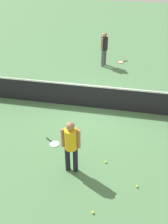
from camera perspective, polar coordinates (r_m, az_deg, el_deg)
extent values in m
plane|color=#4C7A4C|center=(10.24, 1.95, 1.02)|extent=(40.00, 40.00, 0.00)
cube|color=black|center=(10.00, 2.00, 3.20)|extent=(10.00, 0.02, 0.91)
cube|color=white|center=(9.76, 2.06, 5.64)|extent=(10.00, 0.04, 0.06)
cylinder|color=black|center=(7.39, -1.88, -10.33)|extent=(0.15, 0.15, 0.85)
cylinder|color=black|center=(7.42, -3.59, -10.17)|extent=(0.15, 0.15, 0.85)
cylinder|color=yellow|center=(6.91, -2.90, -5.90)|extent=(0.36, 0.36, 0.62)
cylinder|color=#9E704C|center=(6.87, -1.13, -5.92)|extent=(0.10, 0.10, 0.58)
cylinder|color=#9E704C|center=(6.93, -4.67, -5.63)|extent=(0.10, 0.10, 0.58)
sphere|color=#9E704C|center=(6.65, -3.01, -3.10)|extent=(0.25, 0.25, 0.23)
cylinder|color=#595960|center=(13.50, 4.07, 11.58)|extent=(0.19, 0.19, 0.85)
cylinder|color=#595960|center=(13.68, 4.59, 11.86)|extent=(0.19, 0.19, 0.85)
cylinder|color=black|center=(13.33, 4.47, 14.64)|extent=(0.45, 0.45, 0.62)
cylinder|color=#9E704C|center=(13.15, 3.95, 14.48)|extent=(0.12, 0.12, 0.58)
cylinder|color=#9E704C|center=(13.49, 4.99, 14.96)|extent=(0.12, 0.12, 0.58)
sphere|color=#9E704C|center=(13.19, 4.56, 16.38)|extent=(0.31, 0.31, 0.23)
torus|color=white|center=(8.55, -6.42, -6.92)|extent=(0.44, 0.44, 0.02)
cylinder|color=silver|center=(8.55, -6.42, -6.92)|extent=(0.37, 0.37, 0.00)
cylinder|color=black|center=(8.72, -7.63, -6.02)|extent=(0.25, 0.18, 0.03)
torus|color=red|center=(14.23, 7.98, 10.75)|extent=(0.44, 0.44, 0.02)
cylinder|color=silver|center=(14.23, 7.98, 10.75)|extent=(0.37, 0.37, 0.00)
cylinder|color=black|center=(14.37, 8.98, 10.92)|extent=(0.25, 0.18, 0.03)
sphere|color=#C6E033|center=(6.79, 1.96, -21.06)|extent=(0.07, 0.07, 0.07)
sphere|color=#C6E033|center=(7.90, 4.78, -10.81)|extent=(0.07, 0.07, 0.07)
sphere|color=#C6E033|center=(7.40, 11.48, -15.62)|extent=(0.07, 0.07, 0.07)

